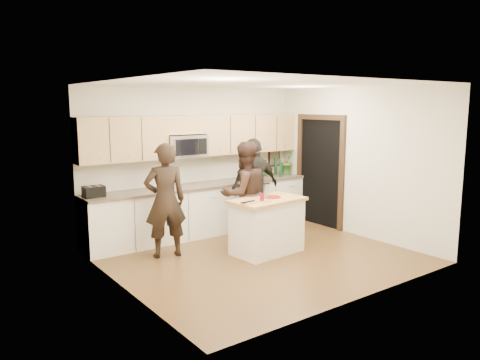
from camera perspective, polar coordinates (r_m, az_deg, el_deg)
floor at (r=7.54m, az=2.46°, el=-9.33°), size 4.50×4.50×0.00m
room_shell at (r=7.18m, az=2.56°, el=3.88°), size 4.52×4.02×2.71m
back_cabinetry at (r=8.75m, az=-4.45°, el=-3.53°), size 4.50×0.66×0.94m
upper_cabinetry at (r=8.69m, az=-4.88°, el=5.53°), size 4.50×0.33×0.75m
microwave at (r=8.50m, az=-6.71°, el=4.11°), size 0.76×0.41×0.40m
doorway at (r=9.40m, az=9.73°, el=1.51°), size 0.06×1.25×2.20m
framed_picture at (r=9.98m, az=4.16°, el=2.76°), size 0.30×0.03×0.38m
dish_towel at (r=8.07m, az=-9.52°, el=-2.33°), size 0.34×0.60×0.48m
island at (r=7.62m, az=3.32°, el=-5.57°), size 1.26×0.80×0.90m
red_plate at (r=7.61m, az=4.02°, el=-2.09°), size 0.26×0.26×0.02m
box_grater at (r=7.55m, az=3.23°, el=-1.20°), size 0.10×0.06×0.23m
drink_glass at (r=7.34m, az=2.69°, el=-2.12°), size 0.07×0.07×0.11m
cutting_board at (r=7.17m, az=1.08°, el=-2.75°), size 0.25×0.18×0.02m
tongs at (r=7.12m, az=0.97°, el=-2.67°), size 0.27×0.05×0.02m
knife at (r=7.20m, az=3.31°, el=-2.61°), size 0.20×0.04×0.01m
toaster at (r=7.76m, az=-17.40°, el=-1.36°), size 0.32×0.24×0.18m
bottle_cluster at (r=9.72m, az=4.38°, el=1.61°), size 0.70×0.37×0.41m
orchid at (r=9.89m, az=5.81°, el=2.29°), size 0.35×0.31×0.55m
woman_left at (r=7.42m, az=-9.11°, el=-2.48°), size 0.75×0.58×1.81m
woman_center at (r=7.91m, az=0.52°, el=-1.74°), size 0.93×0.76×1.79m
woman_right at (r=8.64m, az=1.81°, el=-0.80°), size 1.06×0.47×1.79m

